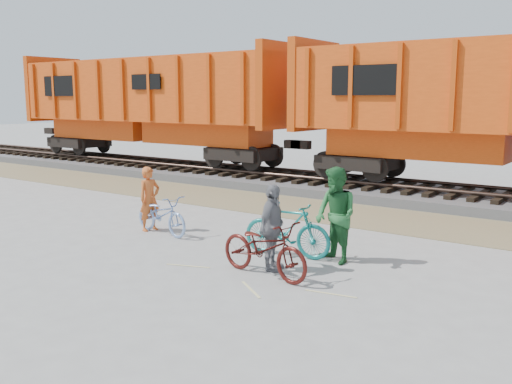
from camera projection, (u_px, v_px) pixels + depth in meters
ground at (254, 265)px, 11.08m from camera, size 120.00×120.00×0.00m
gravel_strip at (373, 217)px, 15.48m from camera, size 120.00×3.00×0.02m
ballast_bed at (419, 195)px, 18.26m from camera, size 120.00×4.00×0.30m
track at (419, 185)px, 18.21m from camera, size 120.00×2.60×0.24m
hopper_car_left at (151, 103)px, 24.75m from camera, size 14.00×3.13×4.65m
bicycle_blue at (162, 214)px, 13.55m from camera, size 1.87×0.88×0.94m
bicycle_teal at (287, 229)px, 11.60m from camera, size 1.96×0.78×1.14m
bicycle_maroon at (264, 248)px, 10.31m from camera, size 2.08×0.97×1.05m
person_solo at (150, 199)px, 13.87m from camera, size 0.46×0.62×1.57m
person_man at (336, 215)px, 11.13m from camera, size 1.15×1.06×1.89m
person_woman at (272, 228)px, 10.64m from camera, size 0.58×1.02×1.64m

